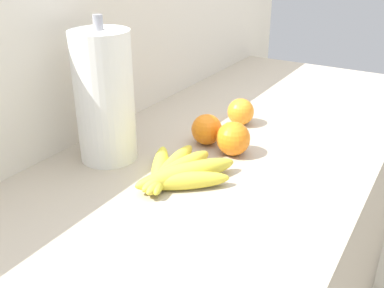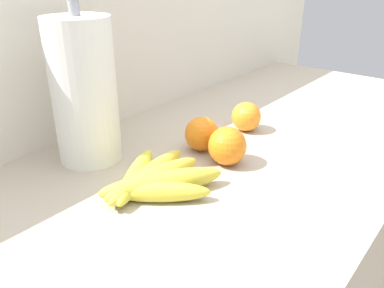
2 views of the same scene
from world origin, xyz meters
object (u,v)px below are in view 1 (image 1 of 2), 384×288
Objects in this scene: orange_far_right at (233,139)px; paper_towel_roll at (105,97)px; orange_right at (207,129)px; banana_bunch at (177,172)px; orange_center at (241,112)px.

paper_towel_roll is at bearing 124.00° from orange_far_right.
orange_right is at bearing -41.01° from paper_towel_roll.
orange_center is at bearing 3.21° from banana_bunch.
orange_center is 0.22× the size of paper_towel_roll.
banana_bunch is 0.17m from orange_far_right.
orange_right reaches higher than orange_center.
banana_bunch is 0.72× the size of paper_towel_roll.
orange_right is at bearing 173.62° from orange_center.
orange_center is 0.18m from orange_far_right.
banana_bunch is at bearing -176.79° from orange_center.
orange_right is 0.08m from orange_far_right.
orange_right is (0.18, 0.04, 0.02)m from banana_bunch.
orange_right reaches higher than banana_bunch.
orange_center is (0.15, -0.02, -0.00)m from orange_right.
orange_far_right reaches higher than banana_bunch.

